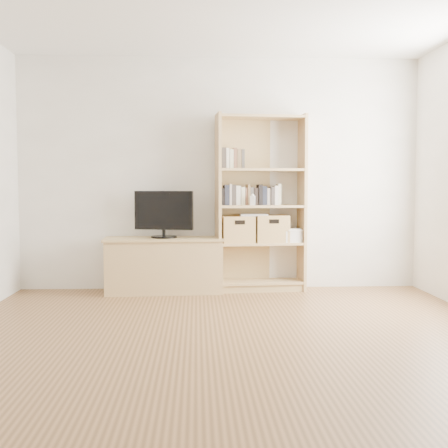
{
  "coord_description": "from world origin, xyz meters",
  "views": [
    {
      "loc": [
        -0.27,
        -3.86,
        1.17
      ],
      "look_at": [
        0.02,
        1.9,
        0.77
      ],
      "focal_mm": 45.0,
      "sensor_mm": 36.0,
      "label": 1
    }
  ],
  "objects": [
    {
      "name": "floor",
      "position": [
        0.0,
        0.0,
        0.0
      ],
      "size": [
        4.5,
        5.0,
        0.01
      ],
      "primitive_type": "cube",
      "color": "brown",
      "rests_on": "ground"
    },
    {
      "name": "books_row_mid",
      "position": [
        0.44,
        2.35,
        1.07
      ],
      "size": [
        0.88,
        0.22,
        0.23
      ],
      "primitive_type": "cube",
      "rotation": [
        0.0,
        0.0,
        0.06
      ],
      "color": "black",
      "rests_on": "bookshelf"
    },
    {
      "name": "television",
      "position": [
        -0.62,
        2.26,
        0.86
      ],
      "size": [
        0.65,
        0.21,
        0.51
      ],
      "primitive_type": "cube",
      "rotation": [
        0.0,
        0.0,
        -0.25
      ],
      "color": "black",
      "rests_on": "tv_stand"
    },
    {
      "name": "bookshelf",
      "position": [
        0.44,
        2.33,
        0.98
      ],
      "size": [
        1.0,
        0.43,
        1.95
      ],
      "primitive_type": "cube",
      "rotation": [
        0.0,
        0.0,
        0.09
      ],
      "color": "#A98256",
      "rests_on": "floor"
    },
    {
      "name": "baby_monitor",
      "position": [
        0.34,
        2.21,
        1.01
      ],
      "size": [
        0.06,
        0.05,
        0.1
      ],
      "primitive_type": "cube",
      "rotation": [
        0.0,
        0.0,
        -0.25
      ],
      "color": "white",
      "rests_on": "bookshelf"
    },
    {
      "name": "magazine_stack",
      "position": [
        0.78,
        2.35,
        0.61
      ],
      "size": [
        0.24,
        0.31,
        0.13
      ],
      "primitive_type": "cube",
      "rotation": [
        0.0,
        0.0,
        0.2
      ],
      "color": "beige",
      "rests_on": "bookshelf"
    },
    {
      "name": "tv_stand",
      "position": [
        -0.62,
        2.26,
        0.29
      ],
      "size": [
        1.28,
        0.53,
        0.57
      ],
      "primitive_type": "cube",
      "rotation": [
        0.0,
        0.0,
        0.05
      ],
      "color": "#A98256",
      "rests_on": "floor"
    },
    {
      "name": "laptop",
      "position": [
        0.36,
        2.31,
        0.84
      ],
      "size": [
        0.3,
        0.21,
        0.02
      ],
      "primitive_type": "cube",
      "rotation": [
        0.0,
        0.0,
        0.02
      ],
      "color": "silver",
      "rests_on": "basket_left"
    },
    {
      "name": "basket_right",
      "position": [
        0.56,
        2.33,
        0.69
      ],
      "size": [
        0.39,
        0.33,
        0.3
      ],
      "primitive_type": "cube",
      "rotation": [
        0.0,
        0.0,
        0.1
      ],
      "color": "tan",
      "rests_on": "bookshelf"
    },
    {
      "name": "books_row_upper",
      "position": [
        0.22,
        2.33,
        1.45
      ],
      "size": [
        0.39,
        0.18,
        0.2
      ],
      "primitive_type": "cube",
      "rotation": [
        0.0,
        0.0,
        0.13
      ],
      "color": "black",
      "rests_on": "bookshelf"
    },
    {
      "name": "basket_left",
      "position": [
        0.18,
        2.3,
        0.69
      ],
      "size": [
        0.39,
        0.34,
        0.29
      ],
      "primitive_type": "cube",
      "rotation": [
        0.0,
        0.0,
        0.13
      ],
      "color": "tan",
      "rests_on": "bookshelf"
    },
    {
      "name": "back_wall",
      "position": [
        0.0,
        2.5,
        1.3
      ],
      "size": [
        4.5,
        0.02,
        2.6
      ],
      "primitive_type": "cube",
      "color": "silver",
      "rests_on": "floor"
    },
    {
      "name": "front_wall",
      "position": [
        0.0,
        -2.5,
        1.3
      ],
      "size": [
        4.5,
        0.02,
        2.6
      ],
      "primitive_type": "cube",
      "color": "silver",
      "rests_on": "floor"
    }
  ]
}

